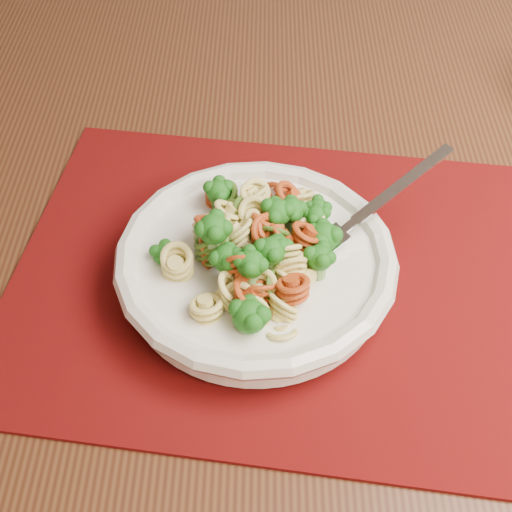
{
  "coord_description": "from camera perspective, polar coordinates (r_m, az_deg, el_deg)",
  "views": [
    {
      "loc": [
        -0.76,
        0.07,
        1.2
      ],
      "look_at": [
        -0.8,
        0.48,
        0.75
      ],
      "focal_mm": 50.0,
      "sensor_mm": 36.0,
      "label": 1
    }
  ],
  "objects": [
    {
      "name": "dining_table",
      "position": [
        0.8,
        4.38,
        -0.47
      ],
      "size": [
        1.37,
        0.94,
        0.71
      ],
      "rotation": [
        0.0,
        0.0,
        0.07
      ],
      "color": "#502C16",
      "rests_on": "ground"
    },
    {
      "name": "fork",
      "position": [
        0.62,
        6.12,
        1.37
      ],
      "size": [
        0.16,
        0.13,
        0.08
      ],
      "primitive_type": null,
      "rotation": [
        0.0,
        -0.35,
        0.66
      ],
      "color": "silver",
      "rests_on": "pasta_bowl"
    },
    {
      "name": "pasta_bowl",
      "position": [
        0.62,
        -0.0,
        -0.69
      ],
      "size": [
        0.25,
        0.25,
        0.05
      ],
      "color": "silver",
      "rests_on": "placemat"
    },
    {
      "name": "placemat",
      "position": [
        0.65,
        1.69,
        -1.66
      ],
      "size": [
        0.5,
        0.4,
        0.0
      ],
      "primitive_type": "cube",
      "rotation": [
        0.0,
        0.0,
        -0.06
      ],
      "color": "#530B03",
      "rests_on": "dining_table"
    },
    {
      "name": "pasta_broccoli_heap",
      "position": [
        0.61,
        -0.0,
        0.38
      ],
      "size": [
        0.21,
        0.21,
        0.06
      ],
      "primitive_type": null,
      "color": "#DED06D",
      "rests_on": "pasta_bowl"
    }
  ]
}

